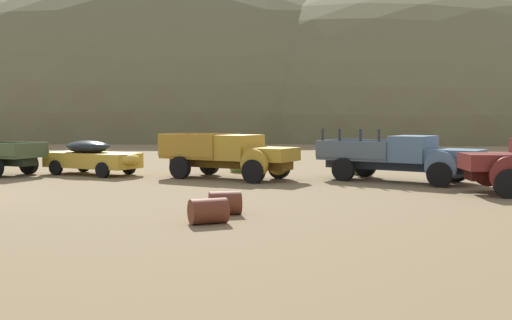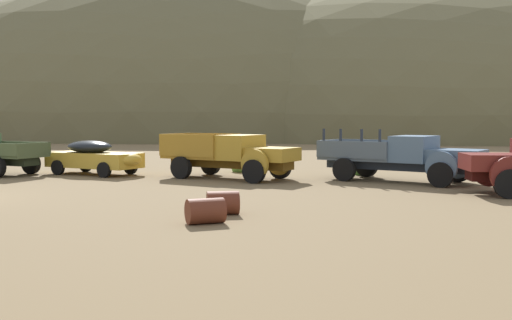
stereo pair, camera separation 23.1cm
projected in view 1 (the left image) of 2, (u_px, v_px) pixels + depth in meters
The scene contains 9 objects.
hill_far_left at pixel (167, 134), 97.22m from camera, with size 95.54×75.00×48.27m, color brown.
hill_far_right at pixel (388, 135), 91.46m from camera, with size 90.42×71.30×42.99m, color brown.
car_faded_yellow at pixel (95, 157), 27.37m from camera, with size 4.96×2.68×1.57m.
truck_mustard at pixel (237, 155), 25.42m from camera, with size 6.28×3.65×1.91m.
truck_chalk_blue at pixel (410, 157), 24.20m from camera, with size 6.83×4.13×2.16m.
oil_drum_by_truck at pixel (208, 211), 14.73m from camera, with size 1.11×1.05×0.63m.
oil_drum_foreground at pixel (225, 203), 16.13m from camera, with size 1.04×0.93×0.63m.
bush_between_trucks at pixel (362, 171), 27.30m from camera, with size 0.82×0.70×0.75m.
bush_front_right at pixel (242, 166), 28.90m from camera, with size 1.25×1.11×1.25m.
Camera 1 is at (14.96, -15.26, 2.61)m, focal length 41.97 mm.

